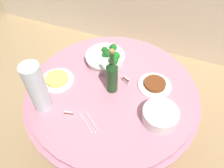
{
  "coord_description": "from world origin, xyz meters",
  "views": [
    {
      "loc": [
        0.33,
        -0.87,
        1.89
      ],
      "look_at": [
        0.0,
        0.0,
        0.79
      ],
      "focal_mm": 36.21,
      "sensor_mm": 36.0,
      "label": 1
    }
  ],
  "objects": [
    {
      "name": "broccoli_bowl",
      "position": [
        -0.13,
        0.22,
        0.78
      ],
      "size": [
        0.28,
        0.28,
        0.11
      ],
      "color": "white",
      "rests_on": "buffet_table"
    },
    {
      "name": "food_plate_noodles",
      "position": [
        -0.37,
        -0.07,
        0.75
      ],
      "size": [
        0.22,
        0.22,
        0.03
      ],
      "color": "white",
      "rests_on": "buffet_table"
    },
    {
      "name": "serving_tongs",
      "position": [
        -0.03,
        -0.29,
        0.74
      ],
      "size": [
        0.15,
        0.13,
        0.01
      ],
      "color": "silver",
      "rests_on": "buffet_table"
    },
    {
      "name": "food_plate_stir_fry",
      "position": [
        0.25,
        0.12,
        0.75
      ],
      "size": [
        0.22,
        0.22,
        0.04
      ],
      "color": "white",
      "rests_on": "buffet_table"
    },
    {
      "name": "ground_plane",
      "position": [
        0.0,
        0.0,
        0.0
      ],
      "size": [
        6.0,
        6.0,
        0.0
      ],
      "primitive_type": "plane",
      "color": "tan"
    },
    {
      "name": "plate_stack",
      "position": [
        0.34,
        -0.12,
        0.78
      ],
      "size": [
        0.21,
        0.21,
        0.08
      ],
      "color": "white",
      "rests_on": "buffet_table"
    },
    {
      "name": "label_placard_front",
      "position": [
        -0.16,
        -0.29,
        0.77
      ],
      "size": [
        0.05,
        0.02,
        0.05
      ],
      "color": "white",
      "rests_on": "buffet_table"
    },
    {
      "name": "decorative_fruit_vase",
      "position": [
        -0.35,
        -0.27,
        0.89
      ],
      "size": [
        0.11,
        0.11,
        0.34
      ],
      "color": "silver",
      "rests_on": "buffet_table"
    },
    {
      "name": "label_placard_mid",
      "position": [
        0.07,
        0.08,
        0.77
      ],
      "size": [
        0.05,
        0.03,
        0.05
      ],
      "color": "white",
      "rests_on": "buffet_table"
    },
    {
      "name": "buffet_table",
      "position": [
        0.0,
        0.0,
        0.38
      ],
      "size": [
        1.16,
        1.16,
        0.74
      ],
      "color": "maroon",
      "rests_on": "ground_plane"
    },
    {
      "name": "wine_bottle",
      "position": [
        0.0,
        0.0,
        0.87
      ],
      "size": [
        0.07,
        0.07,
        0.34
      ],
      "color": "#1D431C",
      "rests_on": "buffet_table"
    }
  ]
}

